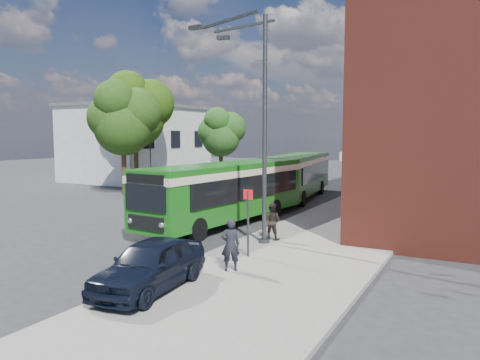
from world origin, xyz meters
The scene contains 15 objects.
ground centered at (0.00, 0.00, 0.00)m, with size 120.00×120.00×0.00m, color #2A292C.
pavement centered at (7.00, 8.00, 0.07)m, with size 6.00×48.00×0.15m, color gray.
kerb_line centered at (3.95, 8.00, 0.01)m, with size 0.12×48.00×0.01m, color beige.
white_building centered at (-18.00, 18.00, 3.66)m, with size 9.40×13.40×7.30m.
flagpole centered at (-12.45, 13.00, 4.94)m, with size 0.95×0.10×9.00m.
street_lamp centered at (4.84, -2.00, 4.79)m, with size 2.96×2.38×9.00m.
bus_stop_sign centered at (5.60, -4.20, 1.51)m, with size 0.35×0.08×2.52m.
bus_front centered at (1.60, 1.32, 1.83)m, with size 3.62×11.47×3.02m.
bus_rear centered at (1.27, 11.90, 1.83)m, with size 4.07×11.32×3.02m.
parked_car centered at (4.80, -8.62, 0.86)m, with size 1.67×4.15×1.41m, color black.
pedestrian_a centered at (5.89, -6.00, 0.98)m, with size 0.61×0.40×1.66m, color black.
pedestrian_b centered at (5.24, -1.36, 0.91)m, with size 0.74×0.57×1.52m, color black.
tree_left centered at (-10.45, 7.43, 5.64)m, with size 4.92×4.68×8.31m.
tree_mid centered at (-12.86, 11.61, 6.49)m, with size 5.66×5.38×9.56m.
tree_right centered at (-8.67, 18.42, 4.68)m, with size 4.09×3.88×6.90m.
Camera 1 is at (12.92, -18.62, 4.44)m, focal length 35.00 mm.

